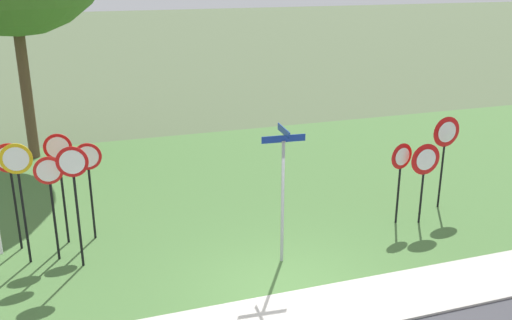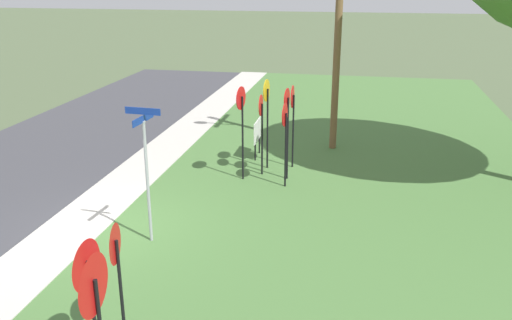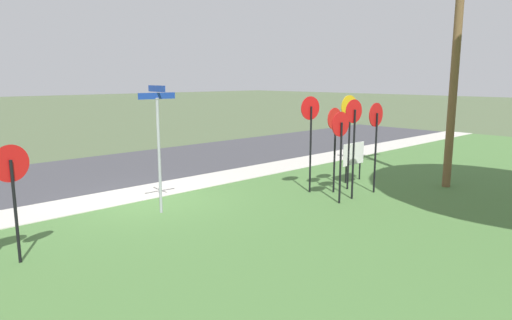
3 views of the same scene
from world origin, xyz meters
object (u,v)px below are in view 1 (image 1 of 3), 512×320
stop_sign_near_right (60,166)px  stop_sign_far_center (11,174)px  yield_sign_near_left (401,165)px  yield_sign_near_right (446,140)px  stop_sign_center_tall (51,187)px  yield_sign_far_left (425,165)px  street_name_post (283,184)px  stop_sign_far_right (74,182)px  stop_sign_near_left (19,179)px  stop_sign_far_left (89,171)px

stop_sign_near_right → stop_sign_far_center: bearing=-175.2°
yield_sign_near_left → yield_sign_near_right: yield_sign_near_right is taller
stop_sign_center_tall → yield_sign_far_left: size_ratio=1.15×
stop_sign_far_center → street_name_post: 6.13m
stop_sign_far_right → yield_sign_near_right: stop_sign_far_right is taller
stop_sign_far_center → yield_sign_near_left: bearing=-9.6°
yield_sign_near_right → stop_sign_far_right: bearing=179.4°
stop_sign_near_left → stop_sign_center_tall: 0.67m
street_name_post → stop_sign_far_center: bearing=160.1°
stop_sign_center_tall → yield_sign_near_left: stop_sign_center_tall is taller
stop_sign_near_right → street_name_post: bearing=-22.5°
stop_sign_far_right → street_name_post: size_ratio=0.89×
stop_sign_far_left → stop_sign_far_right: bearing=-100.6°
stop_sign_far_center → yield_sign_near_right: size_ratio=1.01×
stop_sign_far_right → yield_sign_near_right: 9.45m
stop_sign_near_left → stop_sign_far_left: size_ratio=1.15×
yield_sign_far_left → street_name_post: street_name_post is taller
stop_sign_far_right → yield_sign_far_left: size_ratio=1.30×
stop_sign_far_left → yield_sign_far_left: bearing=-8.4°
stop_sign_far_left → stop_sign_near_right: bearing=-172.7°
stop_sign_center_tall → stop_sign_near_right: bearing=73.7°
stop_sign_near_left → street_name_post: size_ratio=0.90×
stop_sign_near_right → street_name_post: 5.17m
stop_sign_far_right → yield_sign_near_left: 7.81m
stop_sign_near_left → yield_sign_near_right: bearing=3.5°
yield_sign_near_left → stop_sign_far_center: bearing=159.8°
stop_sign_near_right → street_name_post: (4.54, -2.46, -0.10)m
stop_sign_center_tall → stop_sign_far_left: bearing=43.7°
yield_sign_near_left → yield_sign_far_left: size_ratio=1.01×
stop_sign_near_left → stop_sign_near_right: bearing=46.8°
stop_sign_far_left → yield_sign_near_right: (9.10, -1.07, 0.19)m
stop_sign_center_tall → yield_sign_near_right: bearing=-2.0°
stop_sign_near_left → yield_sign_near_right: size_ratio=1.09×
stop_sign_far_center → yield_sign_far_left: stop_sign_far_center is taller
yield_sign_near_left → street_name_post: size_ratio=0.69×
stop_sign_near_right → yield_sign_near_left: bearing=-4.9°
stop_sign_far_left → stop_sign_center_tall: (-0.85, -0.83, 0.01)m
yield_sign_near_left → street_name_post: bearing=-176.0°
stop_sign_center_tall → yield_sign_near_right: (9.95, -0.24, 0.18)m
stop_sign_center_tall → street_name_post: street_name_post is taller
stop_sign_near_left → stop_sign_far_left: 1.68m
stop_sign_near_left → stop_sign_far_right: size_ratio=1.01×
stop_sign_far_right → street_name_post: (4.26, -1.18, -0.16)m
yield_sign_far_left → street_name_post: size_ratio=0.69×
yield_sign_near_right → street_name_post: bearing=-166.7°
stop_sign_far_center → stop_sign_near_left: bearing=-73.6°
stop_sign_far_left → stop_sign_far_center: stop_sign_far_center is taller
stop_sign_far_right → stop_sign_near_left: bearing=163.4°
stop_sign_near_right → stop_sign_far_right: (0.28, -1.28, 0.05)m
stop_sign_near_left → stop_sign_far_center: (-0.22, 0.77, -0.14)m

